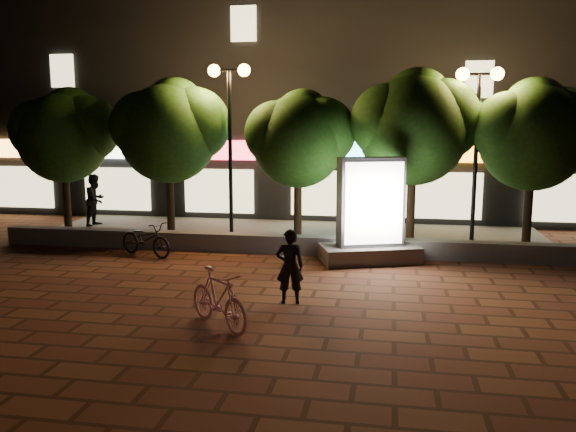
% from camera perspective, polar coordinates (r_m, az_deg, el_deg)
% --- Properties ---
extents(ground, '(80.00, 80.00, 0.00)m').
position_cam_1_polar(ground, '(12.48, -5.29, -7.57)').
color(ground, '#5A301C').
rests_on(ground, ground).
extents(retaining_wall, '(16.00, 0.45, 0.50)m').
position_cam_1_polar(retaining_wall, '(16.19, -1.57, -2.74)').
color(retaining_wall, slate).
rests_on(retaining_wall, ground).
extents(sidewalk, '(16.00, 5.00, 0.08)m').
position_cam_1_polar(sidewalk, '(18.64, -0.03, -1.82)').
color(sidewalk, slate).
rests_on(sidewalk, ground).
extents(building_block, '(28.00, 8.12, 11.30)m').
position_cam_1_polar(building_block, '(24.76, 2.65, 12.40)').
color(building_block, black).
rests_on(building_block, ground).
extents(tree_far_left, '(3.36, 2.80, 4.63)m').
position_cam_1_polar(tree_far_left, '(19.79, -21.01, 7.70)').
color(tree_far_left, black).
rests_on(tree_far_left, sidewalk).
extents(tree_left, '(3.60, 3.00, 4.89)m').
position_cam_1_polar(tree_left, '(18.24, -11.45, 8.53)').
color(tree_left, black).
rests_on(tree_left, sidewalk).
extents(tree_mid, '(3.24, 2.70, 4.50)m').
position_cam_1_polar(tree_mid, '(17.19, 1.19, 7.92)').
color(tree_mid, black).
rests_on(tree_mid, sidewalk).
extents(tree_right, '(3.72, 3.10, 5.07)m').
position_cam_1_polar(tree_right, '(17.00, 12.41, 8.87)').
color(tree_right, black).
rests_on(tree_right, sidewalk).
extents(tree_far_right, '(3.48, 2.90, 4.76)m').
position_cam_1_polar(tree_far_right, '(17.42, 23.04, 7.72)').
color(tree_far_right, black).
rests_on(tree_far_right, sidewalk).
extents(street_lamp_left, '(1.26, 0.36, 5.18)m').
position_cam_1_polar(street_lamp_left, '(17.38, -5.75, 10.56)').
color(street_lamp_left, black).
rests_on(street_lamp_left, sidewalk).
extents(street_lamp_right, '(1.26, 0.36, 4.98)m').
position_cam_1_polar(street_lamp_right, '(16.88, 18.14, 9.75)').
color(street_lamp_right, black).
rests_on(street_lamp_right, sidewalk).
extents(ad_kiosk, '(2.78, 2.02, 2.71)m').
position_cam_1_polar(ad_kiosk, '(15.18, 8.05, -0.38)').
color(ad_kiosk, slate).
rests_on(ad_kiosk, ground).
extents(scooter_pink, '(1.64, 1.53, 1.05)m').
position_cam_1_polar(scooter_pink, '(10.37, -6.84, -8.05)').
color(scooter_pink, '#F59EBB').
rests_on(scooter_pink, ground).
extents(rider, '(0.61, 0.47, 1.51)m').
position_cam_1_polar(rider, '(11.59, 0.18, -4.96)').
color(rider, black).
rests_on(rider, ground).
extents(scooter_parked, '(1.89, 1.28, 0.94)m').
position_cam_1_polar(scooter_parked, '(16.21, -13.78, -2.20)').
color(scooter_parked, black).
rests_on(scooter_parked, ground).
extents(pedestrian, '(0.75, 0.92, 1.77)m').
position_cam_1_polar(pedestrian, '(21.02, -18.35, 1.52)').
color(pedestrian, black).
rests_on(pedestrian, sidewalk).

